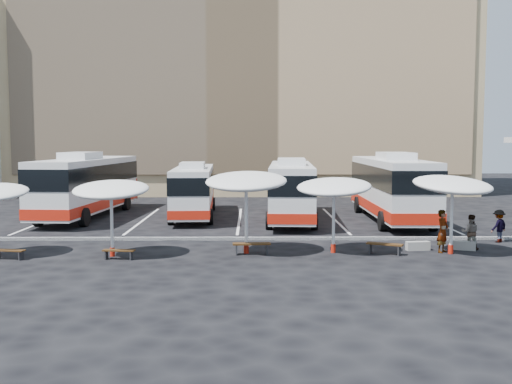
{
  "coord_description": "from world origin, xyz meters",
  "views": [
    {
      "loc": [
        0.71,
        -29.17,
        5.01
      ],
      "look_at": [
        1.0,
        3.0,
        2.2
      ],
      "focal_mm": 42.0,
      "sensor_mm": 36.0,
      "label": 1
    }
  ],
  "objects_px": {
    "sunshade_3": "(334,187)",
    "conc_bench_1": "(463,245)",
    "bus_0": "(88,184)",
    "bus_1": "(194,189)",
    "bus_3": "(391,185)",
    "wood_bench_2": "(252,246)",
    "bus_2": "(291,188)",
    "wood_bench_3": "(385,246)",
    "passenger_1": "(471,232)",
    "sunshade_1": "(111,190)",
    "wood_bench_1": "(119,252)",
    "passenger_3": "(498,226)",
    "conc_bench_0": "(418,246)",
    "sunshade_4": "(452,185)",
    "sunshade_2": "(246,182)",
    "passenger_0": "(443,231)",
    "wood_bench_0": "(9,252)"
  },
  "relations": [
    {
      "from": "wood_bench_2",
      "to": "conc_bench_0",
      "type": "distance_m",
      "value": 7.63
    },
    {
      "from": "sunshade_4",
      "to": "passenger_0",
      "type": "distance_m",
      "value": 2.12
    },
    {
      "from": "bus_0",
      "to": "bus_1",
      "type": "xyz_separation_m",
      "value": [
        6.89,
        -0.01,
        -0.33
      ]
    },
    {
      "from": "sunshade_2",
      "to": "sunshade_3",
      "type": "relative_size",
      "value": 0.96
    },
    {
      "from": "wood_bench_3",
      "to": "conc_bench_1",
      "type": "distance_m",
      "value": 3.96
    },
    {
      "from": "wood_bench_1",
      "to": "wood_bench_2",
      "type": "bearing_deg",
      "value": 10.35
    },
    {
      "from": "wood_bench_3",
      "to": "passenger_1",
      "type": "bearing_deg",
      "value": 14.68
    },
    {
      "from": "bus_3",
      "to": "conc_bench_0",
      "type": "height_order",
      "value": "bus_3"
    },
    {
      "from": "conc_bench_1",
      "to": "passenger_0",
      "type": "relative_size",
      "value": 0.57
    },
    {
      "from": "bus_2",
      "to": "wood_bench_3",
      "type": "xyz_separation_m",
      "value": [
        3.36,
        -11.31,
        -1.62
      ]
    },
    {
      "from": "conc_bench_1",
      "to": "passenger_1",
      "type": "distance_m",
      "value": 0.71
    },
    {
      "from": "bus_0",
      "to": "sunshade_2",
      "type": "relative_size",
      "value": 3.31
    },
    {
      "from": "sunshade_1",
      "to": "passenger_1",
      "type": "height_order",
      "value": "sunshade_1"
    },
    {
      "from": "sunshade_1",
      "to": "conc_bench_0",
      "type": "distance_m",
      "value": 13.91
    },
    {
      "from": "sunshade_2",
      "to": "bus_0",
      "type": "bearing_deg",
      "value": 129.27
    },
    {
      "from": "wood_bench_1",
      "to": "conc_bench_0",
      "type": "height_order",
      "value": "wood_bench_1"
    },
    {
      "from": "wood_bench_1",
      "to": "passenger_3",
      "type": "distance_m",
      "value": 18.16
    },
    {
      "from": "sunshade_2",
      "to": "wood_bench_2",
      "type": "xyz_separation_m",
      "value": [
        0.24,
        -0.3,
        -2.8
      ]
    },
    {
      "from": "sunshade_1",
      "to": "sunshade_2",
      "type": "height_order",
      "value": "sunshade_2"
    },
    {
      "from": "sunshade_3",
      "to": "wood_bench_2",
      "type": "bearing_deg",
      "value": -173.42
    },
    {
      "from": "passenger_0",
      "to": "passenger_1",
      "type": "relative_size",
      "value": 1.19
    },
    {
      "from": "bus_1",
      "to": "wood_bench_3",
      "type": "xyz_separation_m",
      "value": [
        9.61,
        -13.0,
        -1.46
      ]
    },
    {
      "from": "wood_bench_2",
      "to": "sunshade_3",
      "type": "bearing_deg",
      "value": 6.58
    },
    {
      "from": "sunshade_1",
      "to": "wood_bench_2",
      "type": "distance_m",
      "value": 6.52
    },
    {
      "from": "sunshade_1",
      "to": "wood_bench_3",
      "type": "distance_m",
      "value": 12.12
    },
    {
      "from": "passenger_1",
      "to": "passenger_3",
      "type": "xyz_separation_m",
      "value": [
        2.08,
        1.97,
        -0.0
      ]
    },
    {
      "from": "wood_bench_0",
      "to": "sunshade_2",
      "type": "bearing_deg",
      "value": 7.3
    },
    {
      "from": "sunshade_2",
      "to": "sunshade_3",
      "type": "xyz_separation_m",
      "value": [
        3.88,
        0.12,
        -0.26
      ]
    },
    {
      "from": "bus_0",
      "to": "sunshade_3",
      "type": "height_order",
      "value": "bus_0"
    },
    {
      "from": "wood_bench_3",
      "to": "passenger_1",
      "type": "distance_m",
      "value": 4.34
    },
    {
      "from": "bus_1",
      "to": "bus_3",
      "type": "height_order",
      "value": "bus_3"
    },
    {
      "from": "bus_0",
      "to": "passenger_1",
      "type": "distance_m",
      "value": 23.91
    },
    {
      "from": "sunshade_4",
      "to": "conc_bench_0",
      "type": "relative_size",
      "value": 4.07
    },
    {
      "from": "wood_bench_3",
      "to": "passenger_0",
      "type": "height_order",
      "value": "passenger_0"
    },
    {
      "from": "bus_2",
      "to": "wood_bench_3",
      "type": "relative_size",
      "value": 7.73
    },
    {
      "from": "passenger_0",
      "to": "wood_bench_2",
      "type": "bearing_deg",
      "value": 136.17
    },
    {
      "from": "bus_3",
      "to": "wood_bench_2",
      "type": "height_order",
      "value": "bus_3"
    },
    {
      "from": "sunshade_2",
      "to": "sunshade_4",
      "type": "height_order",
      "value": "sunshade_2"
    },
    {
      "from": "conc_bench_1",
      "to": "passenger_1",
      "type": "relative_size",
      "value": 0.68
    },
    {
      "from": "sunshade_2",
      "to": "conc_bench_0",
      "type": "xyz_separation_m",
      "value": [
        7.81,
        0.68,
        -2.99
      ]
    },
    {
      "from": "conc_bench_0",
      "to": "sunshade_1",
      "type": "bearing_deg",
      "value": -174.49
    },
    {
      "from": "sunshade_3",
      "to": "wood_bench_1",
      "type": "relative_size",
      "value": 3.09
    },
    {
      "from": "sunshade_3",
      "to": "conc_bench_1",
      "type": "xyz_separation_m",
      "value": [
        6.02,
        0.62,
        -2.72
      ]
    },
    {
      "from": "bus_1",
      "to": "sunshade_4",
      "type": "bearing_deg",
      "value": -48.28
    },
    {
      "from": "bus_1",
      "to": "passenger_3",
      "type": "height_order",
      "value": "bus_1"
    },
    {
      "from": "sunshade_3",
      "to": "passenger_1",
      "type": "xyz_separation_m",
      "value": [
        6.38,
        0.7,
        -2.12
      ]
    },
    {
      "from": "bus_1",
      "to": "sunshade_4",
      "type": "relative_size",
      "value": 2.64
    },
    {
      "from": "bus_0",
      "to": "bus_1",
      "type": "distance_m",
      "value": 6.9
    },
    {
      "from": "wood_bench_1",
      "to": "conc_bench_1",
      "type": "height_order",
      "value": "wood_bench_1"
    },
    {
      "from": "bus_2",
      "to": "wood_bench_3",
      "type": "distance_m",
      "value": 11.91
    }
  ]
}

